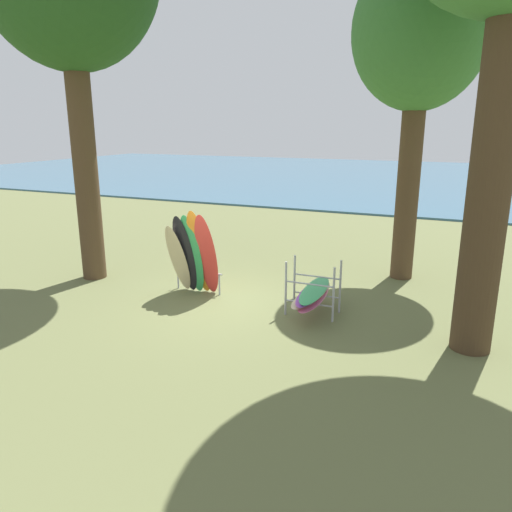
# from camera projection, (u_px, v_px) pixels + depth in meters

# --- Properties ---
(ground_plane) EXTENTS (80.00, 80.00, 0.00)m
(ground_plane) POSITION_uv_depth(u_px,v_px,m) (218.00, 303.00, 11.82)
(ground_plane) COLOR #60663D
(lake_water) EXTENTS (80.00, 36.00, 0.10)m
(lake_water) POSITION_uv_depth(u_px,v_px,m) (396.00, 177.00, 39.58)
(lake_water) COLOR #38607A
(lake_water) RESTS_ON ground
(tree_mid_behind) EXTENTS (3.43, 3.43, 8.45)m
(tree_mid_behind) POSITION_uv_depth(u_px,v_px,m) (420.00, 37.00, 12.19)
(tree_mid_behind) COLOR #4C3823
(tree_mid_behind) RESTS_ON ground
(leaning_board_pile) EXTENTS (1.41, 0.80, 2.25)m
(leaning_board_pile) POSITION_uv_depth(u_px,v_px,m) (193.00, 255.00, 12.14)
(leaning_board_pile) COLOR #C6B289
(leaning_board_pile) RESTS_ON ground
(board_storage_rack) EXTENTS (1.15, 2.13, 1.25)m
(board_storage_rack) POSITION_uv_depth(u_px,v_px,m) (313.00, 293.00, 11.06)
(board_storage_rack) COLOR #9EA0A5
(board_storage_rack) RESTS_ON ground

